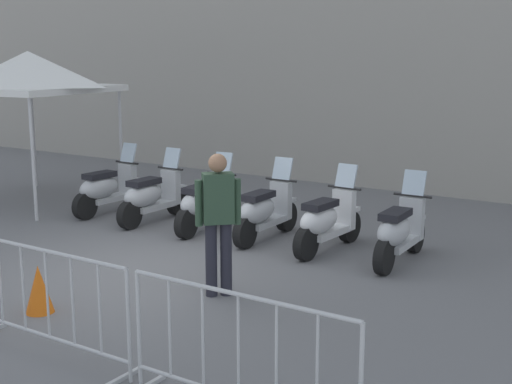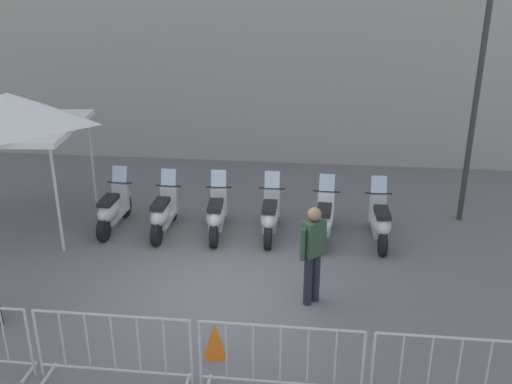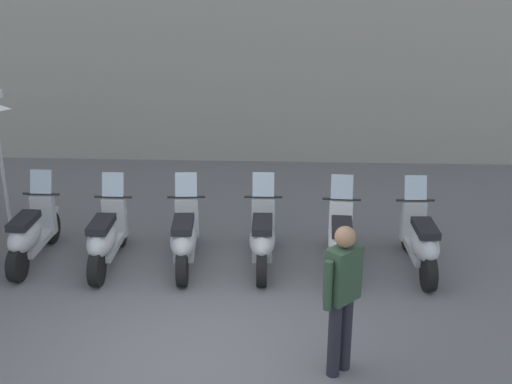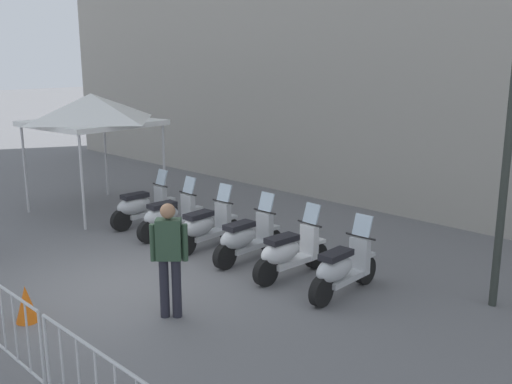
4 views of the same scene
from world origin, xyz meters
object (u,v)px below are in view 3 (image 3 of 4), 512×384
(motorcycle_1, at_px, (106,238))
(officer_near_row_end, at_px, (342,292))
(motorcycle_0, at_px, (31,234))
(motorcycle_2, at_px, (185,238))
(motorcycle_4, at_px, (341,241))
(motorcycle_5, at_px, (421,242))
(motorcycle_3, at_px, (263,238))

(motorcycle_1, bearing_deg, officer_near_row_end, -41.97)
(motorcycle_0, xyz_separation_m, motorcycle_2, (2.23, -0.24, 0.00))
(motorcycle_4, bearing_deg, motorcycle_1, 175.47)
(motorcycle_5, bearing_deg, officer_near_row_end, -124.31)
(officer_near_row_end, bearing_deg, motorcycle_3, 105.18)
(motorcycle_3, bearing_deg, motorcycle_1, 177.05)
(motorcycle_5, bearing_deg, motorcycle_4, 175.02)
(motorcycle_0, bearing_deg, officer_near_row_end, -34.86)
(motorcycle_2, height_order, motorcycle_3, same)
(motorcycle_4, height_order, officer_near_row_end, officer_near_row_end)
(motorcycle_2, distance_m, motorcycle_5, 3.35)
(motorcycle_1, xyz_separation_m, officer_near_row_end, (2.91, -2.62, 0.53))
(motorcycle_1, distance_m, motorcycle_4, 3.34)
(motorcycle_3, bearing_deg, motorcycle_0, 174.98)
(motorcycle_5, bearing_deg, motorcycle_0, 174.45)
(motorcycle_0, relative_size, motorcycle_2, 1.00)
(motorcycle_2, relative_size, motorcycle_4, 1.00)
(motorcycle_5, bearing_deg, motorcycle_2, 174.83)
(motorcycle_5, distance_m, officer_near_row_end, 2.78)
(motorcycle_0, height_order, motorcycle_1, same)
(motorcycle_2, relative_size, motorcycle_3, 1.00)
(motorcycle_4, distance_m, motorcycle_5, 1.12)
(motorcycle_2, bearing_deg, motorcycle_1, 176.93)
(motorcycle_0, bearing_deg, motorcycle_5, -5.55)
(officer_near_row_end, bearing_deg, motorcycle_4, 79.86)
(motorcycle_0, xyz_separation_m, motorcycle_1, (1.11, -0.18, 0.00))
(motorcycle_0, xyz_separation_m, officer_near_row_end, (4.02, -2.80, 0.53))
(motorcycle_2, bearing_deg, motorcycle_0, 173.89)
(motorcycle_2, height_order, officer_near_row_end, officer_near_row_end)
(motorcycle_2, bearing_deg, motorcycle_5, -5.17)
(motorcycle_4, xyz_separation_m, motorcycle_5, (1.12, -0.10, 0.00))
(officer_near_row_end, bearing_deg, motorcycle_0, 145.14)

